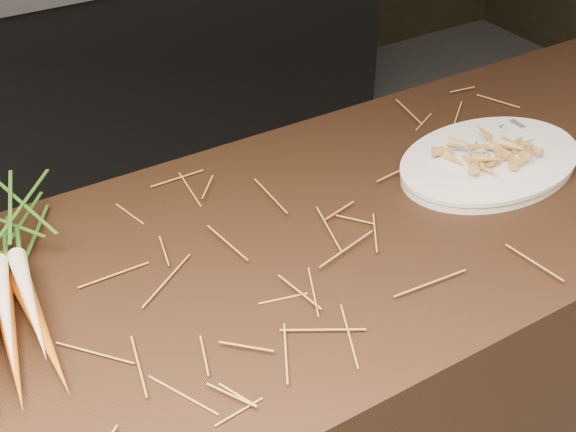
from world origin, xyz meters
name	(u,v)px	position (x,y,z in m)	size (l,w,h in m)	color
main_counter	(376,369)	(0.00, 0.30, 0.45)	(2.40, 0.70, 0.90)	black
back_counter	(163,51)	(0.30, 2.18, 0.42)	(1.82, 0.62, 0.84)	black
straw_bedding	(394,200)	(0.00, 0.30, 0.91)	(1.40, 0.60, 0.02)	#AF7932
serving_platter	(489,163)	(0.24, 0.30, 0.91)	(0.40, 0.27, 0.02)	white
roasted_veg_heap	(492,149)	(0.24, 0.30, 0.94)	(0.20, 0.14, 0.04)	#B78436
serving_fork	(546,141)	(0.38, 0.29, 0.92)	(0.01, 0.15, 0.00)	silver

